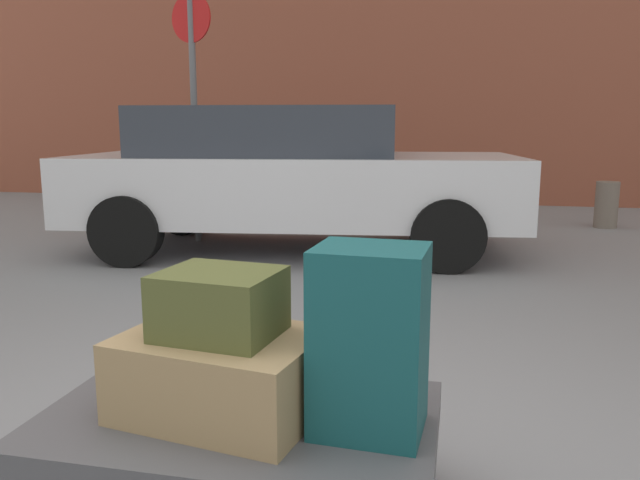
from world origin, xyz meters
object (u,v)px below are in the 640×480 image
luggage_cart (240,433)px  bollard_kerb_near (607,205)px  no_parking_sign (194,92)px  duffel_bag_olive_topmost_pile (220,303)px  suitcase_teal_front_right (370,340)px  suitcase_tan_center (222,374)px  parked_car (289,175)px

luggage_cart → bollard_kerb_near: (2.44, 6.54, 0.02)m
no_parking_sign → duffel_bag_olive_topmost_pile: bearing=-65.9°
suitcase_teal_front_right → luggage_cart: bearing=-178.5°
suitcase_tan_center → suitcase_teal_front_right: bearing=8.4°
duffel_bag_olive_topmost_pile → no_parking_sign: bearing=121.0°
parked_car → bollard_kerb_near: parked_car is taller
suitcase_teal_front_right → bollard_kerb_near: size_ratio=0.98×
luggage_cart → suitcase_teal_front_right: size_ratio=2.23×
suitcase_tan_center → parked_car: 4.42m
suitcase_teal_front_right → bollard_kerb_near: suitcase_teal_front_right is taller
luggage_cart → suitcase_teal_front_right: suitcase_teal_front_right is taller
suitcase_tan_center → bollard_kerb_near: 7.01m
duffel_bag_olive_topmost_pile → suitcase_tan_center: bearing=-38.2°
luggage_cart → no_parking_sign: 5.23m
suitcase_teal_front_right → duffel_bag_olive_topmost_pile: bearing=-177.7°
duffel_bag_olive_topmost_pile → no_parking_sign: no_parking_sign is taller
suitcase_tan_center → suitcase_teal_front_right: suitcase_teal_front_right is taller
bollard_kerb_near → duffel_bag_olive_topmost_pile: bearing=-110.9°
luggage_cart → parked_car: bearing=103.1°
luggage_cart → suitcase_tan_center: (-0.05, -0.01, 0.20)m
luggage_cart → duffel_bag_olive_topmost_pile: 0.44m
suitcase_teal_front_right → parked_car: size_ratio=0.12×
parked_car → bollard_kerb_near: (3.44, 2.24, -0.48)m
duffel_bag_olive_topmost_pile → bollard_kerb_near: duffel_bag_olive_topmost_pile is taller
bollard_kerb_near → no_parking_sign: size_ratio=0.22×
duffel_bag_olive_topmost_pile → bollard_kerb_near: (2.50, 6.54, -0.42)m
luggage_cart → no_parking_sign: bearing=114.7°
bollard_kerb_near → suitcase_tan_center: bearing=-110.9°
luggage_cart → suitcase_teal_front_right: bearing=-2.0°
luggage_cart → no_parking_sign: no_parking_sign is taller
duffel_bag_olive_topmost_pile → bollard_kerb_near: 7.02m
suitcase_tan_center → duffel_bag_olive_topmost_pile: bearing=144.6°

